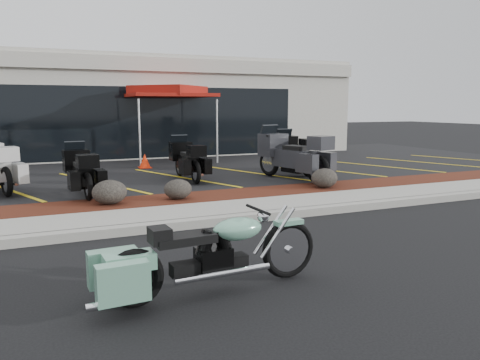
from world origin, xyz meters
name	(u,v)px	position (x,y,z in m)	size (l,w,h in m)	color
ground	(277,233)	(0.00, 0.00, 0.00)	(90.00, 90.00, 0.00)	black
curb	(255,217)	(0.00, 0.90, 0.07)	(24.00, 0.25, 0.15)	gray
sidewalk	(240,209)	(0.00, 1.60, 0.07)	(24.00, 1.20, 0.15)	gray
mulch_bed	(218,198)	(0.00, 2.80, 0.08)	(24.00, 1.20, 0.16)	#391B0D
upper_lot	(160,169)	(0.00, 8.20, 0.07)	(26.00, 9.60, 0.15)	black
dealership_building	(125,108)	(0.00, 14.47, 2.01)	(18.00, 8.16, 4.00)	#A6A296
boulder_left	(110,192)	(-2.35, 2.71, 0.40)	(0.69, 0.57, 0.49)	black
boulder_mid	(178,189)	(-0.95, 2.68, 0.37)	(0.59, 0.49, 0.42)	black
boulder_right	(324,178)	(2.66, 2.65, 0.39)	(0.66, 0.55, 0.47)	black
hero_cruiser	(288,241)	(-0.86, -1.90, 0.47)	(2.68, 0.68, 0.94)	#72B293
touring_black_front	(76,166)	(-2.82, 4.72, 0.72)	(1.98, 0.75, 1.15)	black
touring_black_mid	(179,156)	(0.01, 5.88, 0.73)	(2.00, 0.76, 1.17)	black
touring_grey	(269,150)	(2.34, 4.94, 0.87)	(2.48, 0.95, 1.44)	#2D2E32
touring_black_rear	(284,149)	(3.36, 5.96, 0.78)	(2.18, 0.83, 1.27)	black
traffic_cone	(145,161)	(-0.51, 8.08, 0.37)	(0.37, 0.37, 0.44)	#F32A08
popup_canopy	(168,93)	(0.74, 9.72, 2.55)	(3.32, 3.32, 2.65)	silver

